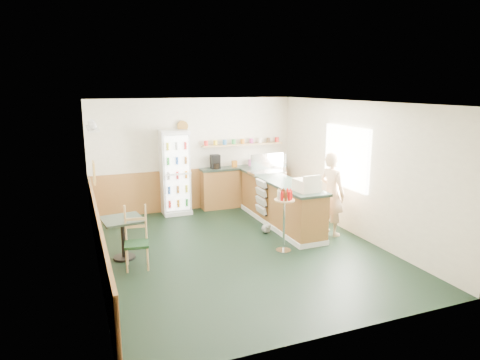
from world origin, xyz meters
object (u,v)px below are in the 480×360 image
drinks_fridge (175,173)px  cash_register (307,185)px  shopkeeper (332,194)px  cafe_table (123,231)px  cafe_chair (136,235)px  condiment_stand (284,210)px  display_case (267,164)px

drinks_fridge → cash_register: (1.91, -2.78, 0.14)m
cash_register → shopkeeper: (0.70, 0.17, -0.27)m
cafe_table → cafe_chair: cafe_chair is taller
drinks_fridge → cafe_chair: bearing=-115.6°
shopkeeper → cafe_chair: bearing=80.3°
condiment_stand → cafe_chair: bearing=173.2°
display_case → cash_register: (0.00, -1.79, -0.11)m
drinks_fridge → shopkeeper: bearing=-45.0°
drinks_fridge → shopkeeper: (2.61, -2.61, -0.14)m
drinks_fridge → display_case: drinks_fridge is taller
display_case → cafe_chair: size_ratio=0.76×
drinks_fridge → cash_register: size_ratio=4.68×
condiment_stand → cafe_table: bearing=165.6°
cash_register → shopkeeper: shopkeeper is taller
condiment_stand → cafe_chair: 2.65m
cafe_chair → shopkeeper: bearing=10.5°
drinks_fridge → cafe_chair: (-1.33, -2.77, -0.45)m
display_case → cafe_chair: (-3.24, -1.78, -0.69)m
shopkeeper → cafe_chair: shopkeeper is taller
display_case → cafe_table: (-3.40, -1.38, -0.72)m
shopkeeper → condiment_stand: size_ratio=1.49×
drinks_fridge → condiment_stand: drinks_fridge is taller
cafe_table → shopkeeper: bearing=-3.3°
display_case → cafe_table: 3.74m
condiment_stand → cafe_table: size_ratio=1.53×
drinks_fridge → cafe_chair: 3.11m
shopkeeper → cafe_table: shopkeeper is taller
drinks_fridge → shopkeeper: size_ratio=1.16×
cash_register → cafe_chair: cash_register is taller
cash_register → cafe_table: size_ratio=0.57×
cash_register → cafe_table: (-3.40, 0.41, -0.61)m
shopkeeper → cafe_chair: size_ratio=1.64×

